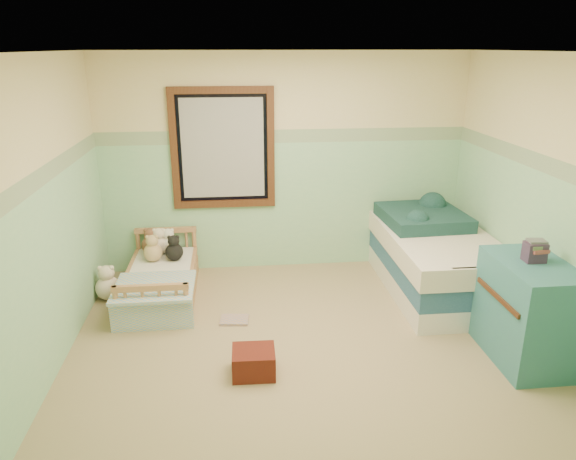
{
  "coord_description": "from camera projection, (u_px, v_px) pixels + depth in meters",
  "views": [
    {
      "loc": [
        -0.6,
        -4.24,
        2.54
      ],
      "look_at": [
        -0.11,
        0.35,
        0.95
      ],
      "focal_mm": 33.32,
      "sensor_mm": 36.0,
      "label": 1
    }
  ],
  "objects": [
    {
      "name": "floor",
      "position": [
        305.0,
        341.0,
        4.88
      ],
      "size": [
        4.2,
        3.6,
        0.02
      ],
      "primitive_type": "cube",
      "color": "#95825D",
      "rests_on": "ground"
    },
    {
      "name": "ceiling",
      "position": [
        308.0,
        50.0,
        4.05
      ],
      "size": [
        4.2,
        3.6,
        0.02
      ],
      "primitive_type": "cube",
      "color": "white",
      "rests_on": "wall_back"
    },
    {
      "name": "wall_back",
      "position": [
        285.0,
        164.0,
        6.16
      ],
      "size": [
        4.2,
        0.04,
        2.5
      ],
      "primitive_type": "cube",
      "color": "beige",
      "rests_on": "floor"
    },
    {
      "name": "wall_front",
      "position": [
        354.0,
        309.0,
        2.77
      ],
      "size": [
        4.2,
        0.04,
        2.5
      ],
      "primitive_type": "cube",
      "color": "beige",
      "rests_on": "floor"
    },
    {
      "name": "wall_left",
      "position": [
        45.0,
        217.0,
        4.25
      ],
      "size": [
        0.04,
        3.6,
        2.5
      ],
      "primitive_type": "cube",
      "color": "beige",
      "rests_on": "floor"
    },
    {
      "name": "wall_right",
      "position": [
        543.0,
        202.0,
        4.67
      ],
      "size": [
        0.04,
        3.6,
        2.5
      ],
      "primitive_type": "cube",
      "color": "beige",
      "rests_on": "floor"
    },
    {
      "name": "wainscot_mint",
      "position": [
        285.0,
        206.0,
        6.3
      ],
      "size": [
        4.2,
        0.01,
        1.5
      ],
      "primitive_type": "cube",
      "color": "#88C799",
      "rests_on": "floor"
    },
    {
      "name": "border_strip",
      "position": [
        285.0,
        136.0,
        6.04
      ],
      "size": [
        4.2,
        0.01,
        0.15
      ],
      "primitive_type": "cube",
      "color": "#386442",
      "rests_on": "wall_back"
    },
    {
      "name": "window_frame",
      "position": [
        223.0,
        149.0,
        5.98
      ],
      "size": [
        1.16,
        0.06,
        1.36
      ],
      "primitive_type": "cube",
      "color": "#3C1D0F",
      "rests_on": "wall_back"
    },
    {
      "name": "window_blinds",
      "position": [
        223.0,
        149.0,
        5.99
      ],
      "size": [
        0.92,
        0.01,
        1.12
      ],
      "primitive_type": "cube",
      "color": "#BABAB8",
      "rests_on": "window_frame"
    },
    {
      "name": "toddler_bed_frame",
      "position": [
        161.0,
        289.0,
        5.69
      ],
      "size": [
        0.71,
        1.41,
        0.18
      ],
      "primitive_type": "cube",
      "color": "#9A6540",
      "rests_on": "floor"
    },
    {
      "name": "toddler_mattress",
      "position": [
        160.0,
        276.0,
        5.64
      ],
      "size": [
        0.65,
        1.35,
        0.12
      ],
      "primitive_type": "cube",
      "color": "white",
      "rests_on": "toddler_bed_frame"
    },
    {
      "name": "patchwork_quilt",
      "position": [
        154.0,
        287.0,
        5.2
      ],
      "size": [
        0.77,
        0.71,
        0.03
      ],
      "primitive_type": "cube",
      "color": "#6DADE0",
      "rests_on": "toddler_mattress"
    },
    {
      "name": "plush_bed_brown",
      "position": [
        151.0,
        245.0,
        6.04
      ],
      "size": [
        0.21,
        0.21,
        0.21
      ],
      "primitive_type": "sphere",
      "color": "brown",
      "rests_on": "toddler_mattress"
    },
    {
      "name": "plush_bed_white",
      "position": [
        169.0,
        245.0,
        6.06
      ],
      "size": [
        0.2,
        0.2,
        0.2
      ],
      "primitive_type": "sphere",
      "color": "white",
      "rests_on": "toddler_mattress"
    },
    {
      "name": "plush_bed_tan",
      "position": [
        153.0,
        252.0,
        5.84
      ],
      "size": [
        0.2,
        0.2,
        0.2
      ],
      "primitive_type": "sphere",
      "color": "tan",
      "rests_on": "toddler_mattress"
    },
    {
      "name": "plush_bed_dark",
      "position": [
        174.0,
        252.0,
        5.86
      ],
      "size": [
        0.19,
        0.19,
        0.19
      ],
      "primitive_type": "sphere",
      "color": "black",
      "rests_on": "toddler_mattress"
    },
    {
      "name": "plush_floor_cream",
      "position": [
        108.0,
        288.0,
        5.63
      ],
      "size": [
        0.26,
        0.26,
        0.26
      ],
      "primitive_type": "sphere",
      "color": "beige",
      "rests_on": "floor"
    },
    {
      "name": "plush_floor_tan",
      "position": [
        148.0,
        298.0,
        5.44
      ],
      "size": [
        0.21,
        0.21,
        0.21
      ],
      "primitive_type": "sphere",
      "color": "tan",
      "rests_on": "floor"
    },
    {
      "name": "twin_bed_frame",
      "position": [
        432.0,
        278.0,
        5.9
      ],
      "size": [
        1.01,
        2.01,
        0.22
      ],
      "primitive_type": "cube",
      "color": "white",
      "rests_on": "floor"
    },
    {
      "name": "twin_boxspring",
      "position": [
        434.0,
        260.0,
        5.83
      ],
      "size": [
        1.01,
        2.01,
        0.22
      ],
      "primitive_type": "cube",
      "color": "navy",
      "rests_on": "twin_bed_frame"
    },
    {
      "name": "twin_mattress",
      "position": [
        435.0,
        241.0,
        5.75
      ],
      "size": [
        1.05,
        2.05,
        0.22
      ],
      "primitive_type": "cube",
      "color": "white",
      "rests_on": "twin_boxspring"
    },
    {
      "name": "teal_blanket",
      "position": [
        423.0,
        217.0,
        5.97
      ],
      "size": [
        0.9,
        0.95,
        0.14
      ],
      "primitive_type": "cube",
      "rotation": [
        0.0,
        0.0,
        0.05
      ],
      "color": "#0E2F2C",
      "rests_on": "twin_mattress"
    },
    {
      "name": "dresser",
      "position": [
        528.0,
        311.0,
        4.46
      ],
      "size": [
        0.55,
        0.88,
        0.88
      ],
      "primitive_type": "cube",
      "color": "#32707F",
      "rests_on": "floor"
    },
    {
      "name": "book_stack",
      "position": [
        535.0,
        252.0,
        4.33
      ],
      "size": [
        0.16,
        0.13,
        0.16
      ],
      "primitive_type": "cube",
      "rotation": [
        0.0,
        0.0,
        -0.02
      ],
      "color": "#46252C",
      "rests_on": "dresser"
    },
    {
      "name": "red_pillow",
      "position": [
        254.0,
        362.0,
        4.34
      ],
      "size": [
        0.35,
        0.31,
        0.22
      ],
      "primitive_type": "cube",
      "rotation": [
        0.0,
        0.0,
        -0.03
      ],
      "color": "maroon",
      "rests_on": "floor"
    },
    {
      "name": "floor_book",
      "position": [
        234.0,
        320.0,
        5.2
      ],
      "size": [
        0.29,
        0.24,
        0.03
      ],
      "primitive_type": "cube",
      "rotation": [
        0.0,
        0.0,
        -0.11
      ],
      "color": "gold",
      "rests_on": "floor"
    },
    {
      "name": "extra_plush_0",
      "position": [
        159.0,
        245.0,
        6.04
      ],
      "size": [
        0.21,
        0.21,
        0.21
      ],
      "primitive_type": "sphere",
      "color": "beige",
      "rests_on": "toddler_mattress"
    },
    {
      "name": "extra_plush_1",
      "position": [
        167.0,
        246.0,
        6.1
      ],
      "size": [
        0.16,
        0.16,
        0.16
      ],
      "primitive_type": "sphere",
      "color": "beige",
      "rests_on": "toddler_mattress"
    }
  ]
}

